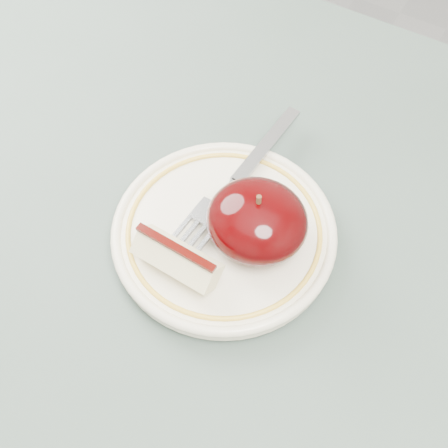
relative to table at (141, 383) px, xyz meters
The scene contains 5 objects.
table is the anchor object (origin of this frame).
plate 0.16m from the table, 81.71° to the left, with size 0.19×0.19×0.02m.
apple_half 0.19m from the table, 71.00° to the left, with size 0.08×0.08×0.06m.
apple_wedge 0.14m from the table, 87.69° to the left, with size 0.07×0.03×0.03m.
fork 0.20m from the table, 88.75° to the left, with size 0.03×0.19×0.00m.
Camera 1 is at (0.15, -0.12, 1.21)m, focal length 50.00 mm.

